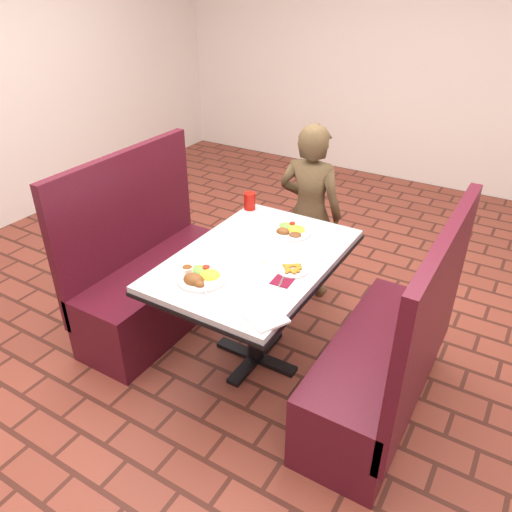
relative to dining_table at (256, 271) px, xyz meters
name	(u,v)px	position (x,y,z in m)	size (l,w,h in m)	color
room	(256,27)	(0.00, 0.00, 1.26)	(7.00, 7.04, 2.82)	brown
dining_table	(256,271)	(0.00, 0.00, 0.00)	(0.81, 1.21, 0.75)	silver
booth_bench_left	(154,279)	(-0.80, 0.00, -0.32)	(0.47, 1.20, 1.17)	#531320
booth_bench_right	(385,364)	(0.80, 0.00, -0.32)	(0.47, 1.20, 1.17)	#531320
diner_person	(310,213)	(-0.09, 0.87, -0.02)	(0.47, 0.31, 1.28)	brown
near_dinner_plate	(200,275)	(-0.12, -0.35, 0.12)	(0.26, 0.26, 0.08)	white
far_dinner_plate	(291,229)	(0.03, 0.35, 0.12)	(0.25, 0.25, 0.06)	white
plantain_plate	(293,269)	(0.25, -0.03, 0.11)	(0.16, 0.16, 0.03)	white
maroon_napkin	(282,281)	(0.25, -0.15, 0.10)	(0.10, 0.10, 0.00)	maroon
spoon_utensil	(282,281)	(0.25, -0.15, 0.10)	(0.01, 0.13, 0.00)	silver
red_tumbler	(250,201)	(-0.36, 0.51, 0.15)	(0.08, 0.08, 0.11)	#B1130B
paper_napkin	(263,315)	(0.31, -0.45, 0.10)	(0.22, 0.16, 0.01)	white
knife_utensil	(208,285)	(-0.05, -0.38, 0.11)	(0.01, 0.17, 0.00)	silver
fork_utensil	(197,284)	(-0.10, -0.41, 0.11)	(0.01, 0.14, 0.00)	silver
lettuce_shreds	(268,253)	(0.04, 0.06, 0.10)	(0.28, 0.32, 0.00)	#9CCF52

